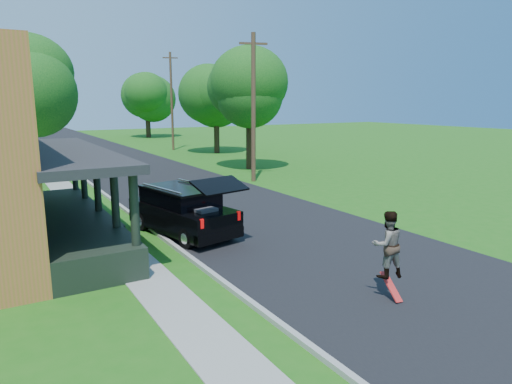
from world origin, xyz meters
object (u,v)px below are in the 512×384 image
black_suv (183,211)px  tree_right_near (249,85)px  skateboarder (387,244)px  utility_pole_near (253,106)px

black_suv → tree_right_near: size_ratio=0.58×
skateboarder → utility_pole_near: bearing=-95.1°
black_suv → utility_pole_near: utility_pole_near is taller
skateboarder → utility_pole_near: (5.65, 15.94, 3.08)m
tree_right_near → utility_pole_near: bearing=-117.4°
utility_pole_near → skateboarder: bearing=-90.8°
utility_pole_near → tree_right_near: bearing=81.3°
tree_right_near → skateboarder: bearing=-111.4°
tree_right_near → utility_pole_near: size_ratio=1.03×
black_suv → skateboarder: black_suv is taller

